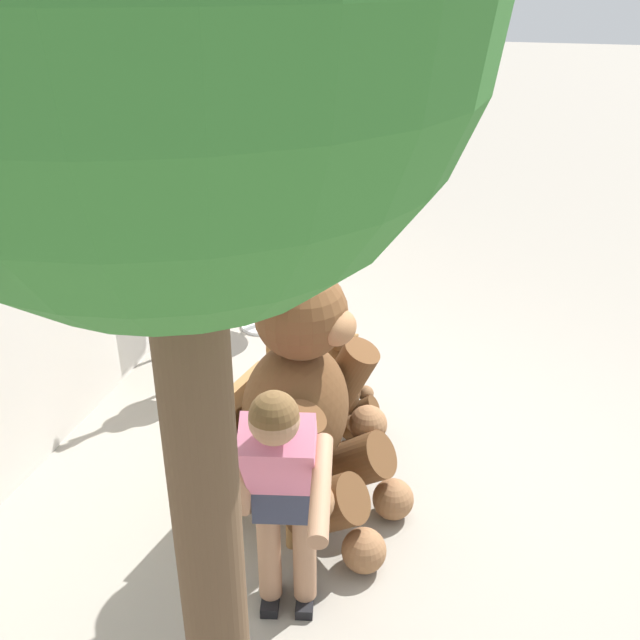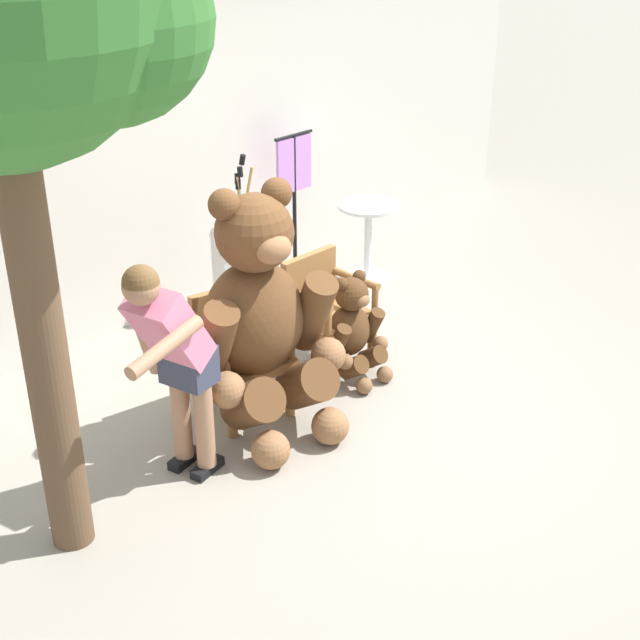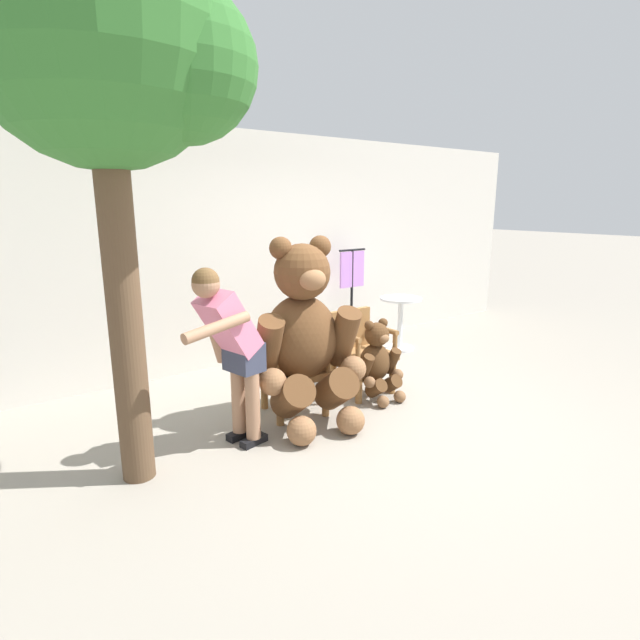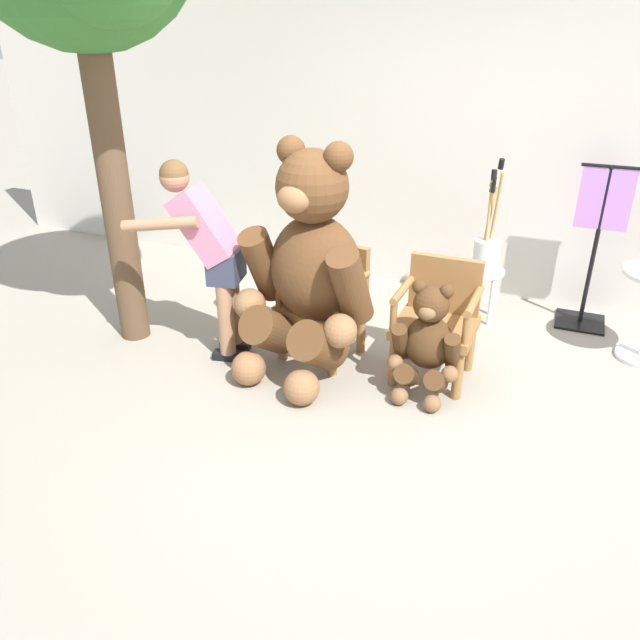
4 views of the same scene
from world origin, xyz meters
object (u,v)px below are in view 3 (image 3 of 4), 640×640
object	(u,v)px
teddy_bear_small	(378,361)
brush_bucket	(313,312)
wooden_chair_right	(359,349)
wooden_chair_left	(292,364)
teddy_bear_large	(305,334)
clothing_display_stand	(352,296)
round_side_table	(400,317)
white_stool	(313,335)
patio_tree	(114,47)
person_visitor	(231,342)

from	to	relation	value
teddy_bear_small	brush_bucket	distance (m)	1.38
wooden_chair_right	brush_bucket	bearing A→B (deg)	81.43
wooden_chair_left	teddy_bear_large	size ratio (longest dim) A/B	0.51
brush_bucket	clothing_display_stand	size ratio (longest dim) A/B	0.69
round_side_table	white_stool	bearing A→B (deg)	170.05
teddy_bear_small	patio_tree	world-z (taller)	patio_tree
wooden_chair_left	clothing_display_stand	size ratio (longest dim) A/B	0.63
clothing_display_stand	white_stool	bearing A→B (deg)	-163.73
white_stool	teddy_bear_large	bearing A→B (deg)	-128.17
wooden_chair_right	white_stool	distance (m)	1.08
wooden_chair_left	white_stool	distance (m)	1.48
person_visitor	patio_tree	xyz separation A→B (m)	(-0.71, -0.04, 1.99)
wooden_chair_left	patio_tree	distance (m)	2.88
person_visitor	teddy_bear_large	bearing A→B (deg)	5.74
round_side_table	clothing_display_stand	distance (m)	0.72
white_stool	clothing_display_stand	size ratio (longest dim) A/B	0.34
clothing_display_stand	patio_tree	bearing A→B (deg)	-153.28
wooden_chair_right	person_visitor	size ratio (longest dim) A/B	0.57
wooden_chair_left	brush_bucket	world-z (taller)	brush_bucket
teddy_bear_small	white_stool	size ratio (longest dim) A/B	1.80
wooden_chair_left	brush_bucket	xyz separation A→B (m)	(1.02, 1.07, 0.19)
teddy_bear_large	patio_tree	world-z (taller)	patio_tree
wooden_chair_left	person_visitor	bearing A→B (deg)	-156.44
wooden_chair_left	teddy_bear_small	xyz separation A→B (m)	(0.86, -0.29, -0.06)
teddy_bear_small	person_visitor	bearing A→B (deg)	-177.87
teddy_bear_small	clothing_display_stand	world-z (taller)	clothing_display_stand
white_stool	round_side_table	bearing A→B (deg)	-9.95
white_stool	clothing_display_stand	bearing A→B (deg)	16.27
teddy_bear_small	brush_bucket	size ratio (longest dim) A/B	0.89
white_stool	patio_tree	size ratio (longest dim) A/B	0.12
teddy_bear_small	patio_tree	bearing A→B (deg)	-177.63
wooden_chair_left	person_visitor	distance (m)	0.97
wooden_chair_right	white_stool	bearing A→B (deg)	81.37
person_visitor	brush_bucket	xyz separation A→B (m)	(1.82, 1.41, -0.25)
wooden_chair_left	patio_tree	xyz separation A→B (m)	(-1.51, -0.38, 2.43)
white_stool	brush_bucket	bearing A→B (deg)	115.13
teddy_bear_large	teddy_bear_small	bearing A→B (deg)	-1.01
round_side_table	teddy_bear_large	bearing A→B (deg)	-154.79
brush_bucket	patio_tree	distance (m)	3.68
brush_bucket	round_side_table	xyz separation A→B (m)	(1.30, -0.23, -0.20)
white_stool	patio_tree	xyz separation A→B (m)	(-2.53, -1.45, 2.54)
person_visitor	brush_bucket	world-z (taller)	person_visitor
wooden_chair_left	patio_tree	size ratio (longest dim) A/B	0.23
person_visitor	clothing_display_stand	size ratio (longest dim) A/B	1.10
teddy_bear_small	clothing_display_stand	bearing A→B (deg)	58.08
wooden_chair_right	patio_tree	size ratio (longest dim) A/B	0.23
teddy_bear_large	white_stool	world-z (taller)	teddy_bear_large
teddy_bear_large	brush_bucket	bearing A→B (deg)	51.88
teddy_bear_small	clothing_display_stand	size ratio (longest dim) A/B	0.61
wooden_chair_left	teddy_bear_large	bearing A→B (deg)	-96.05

